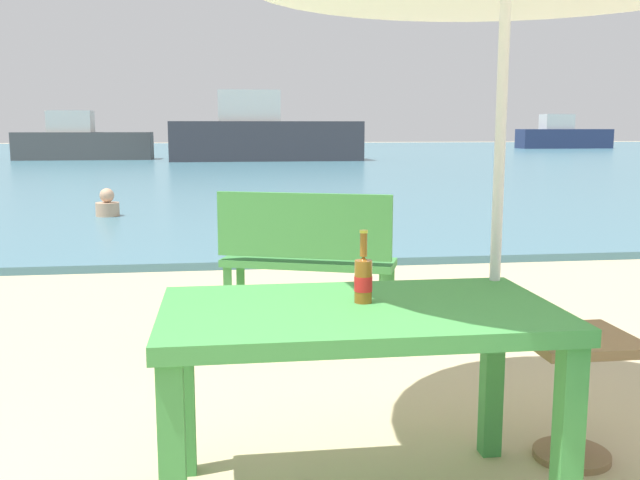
% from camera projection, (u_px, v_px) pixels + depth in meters
% --- Properties ---
extents(sea_water, '(120.00, 50.00, 0.08)m').
position_uv_depth(sea_water, '(242.00, 157.00, 31.58)').
color(sea_water, teal).
rests_on(sea_water, ground_plane).
extents(picnic_table_green, '(1.40, 0.80, 0.76)m').
position_uv_depth(picnic_table_green, '(358.00, 336.00, 2.57)').
color(picnic_table_green, '#3D8C42').
rests_on(picnic_table_green, ground_plane).
extents(beer_bottle_amber, '(0.07, 0.07, 0.26)m').
position_uv_depth(beer_bottle_amber, '(363.00, 277.00, 2.59)').
color(beer_bottle_amber, brown).
rests_on(beer_bottle_amber, picnic_table_green).
extents(side_table_wood, '(0.44, 0.44, 0.54)m').
position_uv_depth(side_table_wood, '(576.00, 378.00, 2.99)').
color(side_table_wood, olive).
rests_on(side_table_wood, ground_plane).
extents(bench_green_left, '(1.25, 0.75, 0.95)m').
position_uv_depth(bench_green_left, '(306.00, 251.00, 4.93)').
color(bench_green_left, '#3D8C42').
rests_on(bench_green_left, ground_plane).
extents(swimmer_person, '(0.34, 0.34, 0.41)m').
position_uv_depth(swimmer_person, '(107.00, 205.00, 10.55)').
color(swimmer_person, tan).
rests_on(swimmer_person, sea_water).
extents(boat_sailboat, '(7.25, 1.98, 2.63)m').
position_uv_depth(boat_sailboat, '(264.00, 136.00, 27.42)').
color(boat_sailboat, '#38383F').
rests_on(boat_sailboat, sea_water).
extents(boat_ferry, '(5.48, 1.49, 1.99)m').
position_uv_depth(boat_ferry, '(563.00, 136.00, 42.53)').
color(boat_ferry, navy).
rests_on(boat_ferry, sea_water).
extents(boat_barge, '(5.23, 1.43, 1.90)m').
position_uv_depth(boat_barge, '(82.00, 142.00, 28.22)').
color(boat_barge, '#4C4C4C').
rests_on(boat_barge, sea_water).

